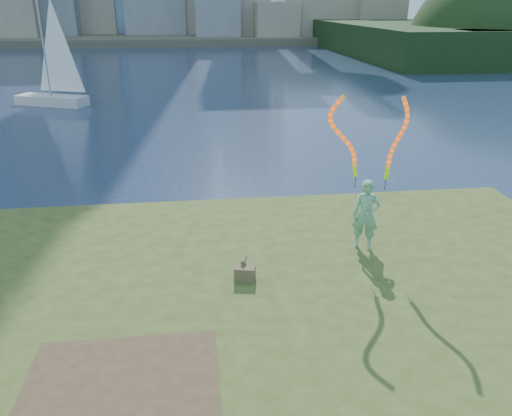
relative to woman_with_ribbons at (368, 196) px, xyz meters
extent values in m
plane|color=#1A2842|center=(-3.36, -1.40, -2.19)|extent=(320.00, 320.00, 0.00)
cube|color=#384719|center=(-3.36, -3.90, -2.04)|extent=(20.00, 18.00, 0.30)
cube|color=#384719|center=(-3.36, -3.60, -1.79)|extent=(17.00, 15.00, 0.30)
cube|color=#384719|center=(-3.36, -3.40, -1.54)|extent=(14.00, 12.00, 0.30)
cube|color=#47331E|center=(-5.56, -4.60, -1.38)|extent=(3.20, 3.00, 0.02)
cube|color=#4A4536|center=(-3.36, 93.60, -1.59)|extent=(320.00, 40.00, 1.20)
imported|color=#1B7F38|center=(-0.02, -0.02, -0.49)|extent=(0.77, 0.66, 1.80)
cylinder|color=black|center=(-0.28, 0.22, 0.31)|extent=(0.02, 0.02, 0.30)
cylinder|color=black|center=(0.38, -0.07, 0.31)|extent=(0.02, 0.02, 0.30)
cube|color=brown|center=(-3.20, -1.26, -1.23)|extent=(0.52, 0.40, 0.33)
cylinder|color=brown|center=(-3.20, -1.04, -1.01)|extent=(0.17, 0.32, 0.11)
cube|color=silver|center=(-13.99, 25.45, -1.89)|extent=(5.21, 3.40, 0.70)
cylinder|color=gray|center=(-13.99, 25.45, 1.99)|extent=(0.14, 0.14, 7.57)
camera|label=1|loc=(-4.15, -11.06, 4.42)|focal=35.00mm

